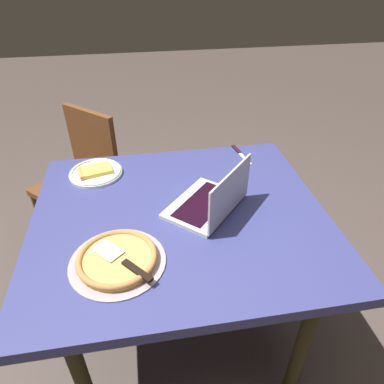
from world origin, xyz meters
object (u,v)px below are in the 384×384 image
Objects in this scene: pizza_plate at (95,172)px; table_knife at (240,153)px; dining_table at (180,227)px; laptop at (211,201)px; chair_near at (84,174)px; pizza_tray at (117,259)px.

pizza_plate is 1.20× the size of table_knife.
dining_table is 0.18m from laptop.
dining_table is at bearing 1.11° from laptop.
laptop reaches higher than chair_near.
chair_near is at bearing -20.78° from table_knife.
table_knife is 1.01m from chair_near.
laptop is 1.09m from chair_near.
pizza_tray reaches higher than pizza_plate.
dining_table is 0.62m from table_knife.
pizza_plate reaches higher than table_knife.
pizza_tray is at bearing 103.58° from chair_near.
pizza_plate is 0.78m from table_knife.
chair_near is at bearing -57.52° from dining_table.
laptop is 1.91× the size of table_knife.
laptop is 1.60× the size of pizza_plate.
chair_near is (0.66, -0.81, -0.30)m from laptop.
laptop reaches higher than pizza_tray.
pizza_tray is 0.39× the size of chair_near.
laptop is (-0.14, -0.00, 0.12)m from dining_table.
dining_table is at bearing -136.92° from pizza_tray.
dining_table is 0.98m from chair_near.
table_knife is (-0.66, -0.71, -0.02)m from pizza_tray.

